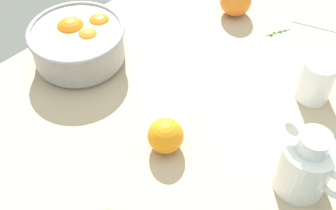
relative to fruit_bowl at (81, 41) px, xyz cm
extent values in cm
cube|color=tan|center=(-0.81, -28.18, -6.83)|extent=(143.24, 82.69, 3.00)
cylinder|color=#99999E|center=(-0.36, -0.01, -4.73)|extent=(19.74, 19.74, 1.20)
cylinder|color=#99999E|center=(-0.36, -0.01, -0.29)|extent=(21.46, 21.46, 7.68)
torus|color=#99999E|center=(-0.36, -0.01, 3.55)|extent=(22.66, 22.66, 1.20)
sphere|color=orange|center=(5.71, -0.56, 0.53)|extent=(7.87, 7.87, 7.87)
sphere|color=orange|center=(-0.30, 2.62, 0.95)|extent=(8.25, 8.25, 8.25)
sphere|color=orange|center=(-2.92, -0.44, -0.02)|extent=(7.26, 7.26, 7.26)
sphere|color=orange|center=(0.47, -2.76, 0.74)|extent=(7.13, 7.13, 7.13)
cylinder|color=white|center=(5.47, -57.23, 0.25)|extent=(9.90, 9.90, 11.17)
cylinder|color=white|center=(5.47, -57.23, 7.54)|extent=(5.76, 5.76, 3.39)
cone|color=white|center=(5.83, -53.37, 8.72)|extent=(3.25, 3.07, 2.80)
torus|color=white|center=(4.93, -62.96, 1.37)|extent=(1.77, 6.20, 6.11)
cylinder|color=#F8AF31|center=(5.47, -57.23, -2.51)|extent=(9.11, 9.11, 5.64)
cylinder|color=white|center=(27.19, -46.96, -0.24)|extent=(7.48, 7.48, 10.18)
cylinder|color=gold|center=(27.19, -46.96, -1.61)|extent=(6.58, 6.58, 7.44)
sphere|color=orange|center=(-5.55, -32.99, -1.70)|extent=(7.25, 7.25, 7.25)
sphere|color=orange|center=(39.69, -15.44, -1.11)|extent=(8.44, 8.44, 8.44)
cylinder|color=silver|center=(49.93, -35.25, -4.98)|extent=(5.34, 12.76, 0.70)
cylinder|color=#3F7A3C|center=(40.88, -28.79, -5.18)|extent=(6.92, 3.39, 0.30)
sphere|color=#3F7A3C|center=(42.92, -29.73, -5.03)|extent=(0.77, 0.77, 0.77)
sphere|color=#3F7A3C|center=(41.56, -29.10, -5.03)|extent=(0.97, 0.97, 0.97)
sphere|color=#3F7A3C|center=(40.20, -28.48, -5.03)|extent=(0.74, 0.74, 0.74)
sphere|color=#3F7A3C|center=(38.84, -27.86, -5.03)|extent=(0.96, 0.96, 0.96)
camera|label=1|loc=(-43.91, -70.07, 67.05)|focal=46.97mm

